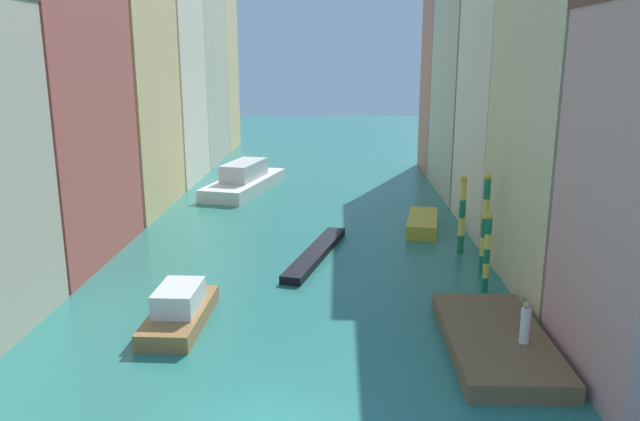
{
  "coord_description": "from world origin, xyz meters",
  "views": [
    {
      "loc": [
        2.14,
        -16.6,
        10.94
      ],
      "look_at": [
        1.03,
        21.22,
        1.5
      ],
      "focal_mm": 34.73,
      "sensor_mm": 36.0,
      "label": 1
    }
  ],
  "objects_px": {
    "mooring_pole_1": "(485,223)",
    "vaporetto_white": "(244,180)",
    "motorboat_1": "(422,223)",
    "person_on_dock": "(525,324)",
    "gondola_black": "(316,253)",
    "waterfront_dock": "(496,341)",
    "mooring_pole_2": "(462,214)",
    "motorboat_0": "(180,309)",
    "mooring_pole_0": "(487,252)"
  },
  "relations": [
    {
      "from": "vaporetto_white",
      "to": "motorboat_1",
      "type": "distance_m",
      "value": 17.75
    },
    {
      "from": "motorboat_1",
      "to": "mooring_pole_1",
      "type": "bearing_deg",
      "value": -76.72
    },
    {
      "from": "person_on_dock",
      "to": "vaporetto_white",
      "type": "bearing_deg",
      "value": 116.55
    },
    {
      "from": "mooring_pole_1",
      "to": "mooring_pole_0",
      "type": "bearing_deg",
      "value": -99.64
    },
    {
      "from": "waterfront_dock",
      "to": "motorboat_0",
      "type": "distance_m",
      "value": 12.87
    },
    {
      "from": "mooring_pole_0",
      "to": "mooring_pole_2",
      "type": "relative_size",
      "value": 0.87
    },
    {
      "from": "mooring_pole_1",
      "to": "motorboat_0",
      "type": "distance_m",
      "value": 15.69
    },
    {
      "from": "gondola_black",
      "to": "motorboat_0",
      "type": "bearing_deg",
      "value": -120.7
    },
    {
      "from": "gondola_black",
      "to": "motorboat_1",
      "type": "xyz_separation_m",
      "value": [
        6.7,
        5.84,
        0.22
      ]
    },
    {
      "from": "person_on_dock",
      "to": "gondola_black",
      "type": "xyz_separation_m",
      "value": [
        -8.09,
        11.92,
        -1.22
      ]
    },
    {
      "from": "mooring_pole_0",
      "to": "motorboat_0",
      "type": "xyz_separation_m",
      "value": [
        -13.66,
        -4.02,
        -1.36
      ]
    },
    {
      "from": "waterfront_dock",
      "to": "mooring_pole_1",
      "type": "height_order",
      "value": "mooring_pole_1"
    },
    {
      "from": "waterfront_dock",
      "to": "mooring_pole_2",
      "type": "height_order",
      "value": "mooring_pole_2"
    },
    {
      "from": "motorboat_0",
      "to": "gondola_black",
      "type": "bearing_deg",
      "value": 59.3
    },
    {
      "from": "waterfront_dock",
      "to": "motorboat_1",
      "type": "bearing_deg",
      "value": 92.04
    },
    {
      "from": "motorboat_0",
      "to": "motorboat_1",
      "type": "relative_size",
      "value": 0.99
    },
    {
      "from": "waterfront_dock",
      "to": "mooring_pole_0",
      "type": "distance_m",
      "value": 6.29
    },
    {
      "from": "mooring_pole_1",
      "to": "mooring_pole_2",
      "type": "xyz_separation_m",
      "value": [
        -0.45,
        3.53,
        -0.4
      ]
    },
    {
      "from": "mooring_pole_2",
      "to": "motorboat_0",
      "type": "xyz_separation_m",
      "value": [
        -13.65,
        -10.11,
        -1.67
      ]
    },
    {
      "from": "mooring_pole_2",
      "to": "mooring_pole_1",
      "type": "bearing_deg",
      "value": -82.79
    },
    {
      "from": "gondola_black",
      "to": "motorboat_0",
      "type": "distance_m",
      "value": 10.62
    },
    {
      "from": "person_on_dock",
      "to": "vaporetto_white",
      "type": "relative_size",
      "value": 0.14
    },
    {
      "from": "motorboat_1",
      "to": "mooring_pole_0",
      "type": "bearing_deg",
      "value": -81.97
    },
    {
      "from": "person_on_dock",
      "to": "mooring_pole_0",
      "type": "distance_m",
      "value": 6.84
    },
    {
      "from": "mooring_pole_2",
      "to": "vaporetto_white",
      "type": "relative_size",
      "value": 0.39
    },
    {
      "from": "mooring_pole_0",
      "to": "vaporetto_white",
      "type": "distance_m",
      "value": 27.12
    },
    {
      "from": "mooring_pole_2",
      "to": "motorboat_0",
      "type": "relative_size",
      "value": 0.81
    },
    {
      "from": "mooring_pole_0",
      "to": "gondola_black",
      "type": "bearing_deg",
      "value": 148.24
    },
    {
      "from": "vaporetto_white",
      "to": "motorboat_0",
      "type": "height_order",
      "value": "vaporetto_white"
    },
    {
      "from": "mooring_pole_1",
      "to": "vaporetto_white",
      "type": "distance_m",
      "value": 25.33
    },
    {
      "from": "motorboat_1",
      "to": "vaporetto_white",
      "type": "bearing_deg",
      "value": 138.71
    },
    {
      "from": "vaporetto_white",
      "to": "motorboat_0",
      "type": "distance_m",
      "value": 26.7
    },
    {
      "from": "gondola_black",
      "to": "motorboat_1",
      "type": "height_order",
      "value": "motorboat_1"
    },
    {
      "from": "motorboat_1",
      "to": "mooring_pole_2",
      "type": "bearing_deg",
      "value": -72.48
    },
    {
      "from": "mooring_pole_1",
      "to": "mooring_pole_2",
      "type": "bearing_deg",
      "value": 97.21
    },
    {
      "from": "mooring_pole_1",
      "to": "vaporetto_white",
      "type": "xyz_separation_m",
      "value": [
        -15.31,
        20.09,
        -1.82
      ]
    },
    {
      "from": "mooring_pole_1",
      "to": "vaporetto_white",
      "type": "relative_size",
      "value": 0.46
    },
    {
      "from": "motorboat_0",
      "to": "mooring_pole_0",
      "type": "bearing_deg",
      "value": 16.4
    },
    {
      "from": "mooring_pole_0",
      "to": "vaporetto_white",
      "type": "xyz_separation_m",
      "value": [
        -14.88,
        22.65,
        -1.12
      ]
    },
    {
      "from": "vaporetto_white",
      "to": "motorboat_1",
      "type": "xyz_separation_m",
      "value": [
        13.33,
        -11.71,
        -0.44
      ]
    },
    {
      "from": "person_on_dock",
      "to": "mooring_pole_0",
      "type": "relative_size",
      "value": 0.41
    },
    {
      "from": "mooring_pole_0",
      "to": "motorboat_1",
      "type": "height_order",
      "value": "mooring_pole_0"
    },
    {
      "from": "person_on_dock",
      "to": "motorboat_1",
      "type": "xyz_separation_m",
      "value": [
        -1.39,
        17.76,
        -1.0
      ]
    },
    {
      "from": "mooring_pole_2",
      "to": "motorboat_1",
      "type": "relative_size",
      "value": 0.79
    },
    {
      "from": "mooring_pole_0",
      "to": "gondola_black",
      "type": "height_order",
      "value": "mooring_pole_0"
    },
    {
      "from": "gondola_black",
      "to": "motorboat_0",
      "type": "xyz_separation_m",
      "value": [
        -5.42,
        -9.12,
        0.42
      ]
    },
    {
      "from": "waterfront_dock",
      "to": "vaporetto_white",
      "type": "bearing_deg",
      "value": 115.94
    },
    {
      "from": "mooring_pole_2",
      "to": "vaporetto_white",
      "type": "xyz_separation_m",
      "value": [
        -14.86,
        16.56,
        -1.43
      ]
    },
    {
      "from": "vaporetto_white",
      "to": "gondola_black",
      "type": "distance_m",
      "value": 18.77
    },
    {
      "from": "person_on_dock",
      "to": "vaporetto_white",
      "type": "distance_m",
      "value": 32.95
    }
  ]
}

